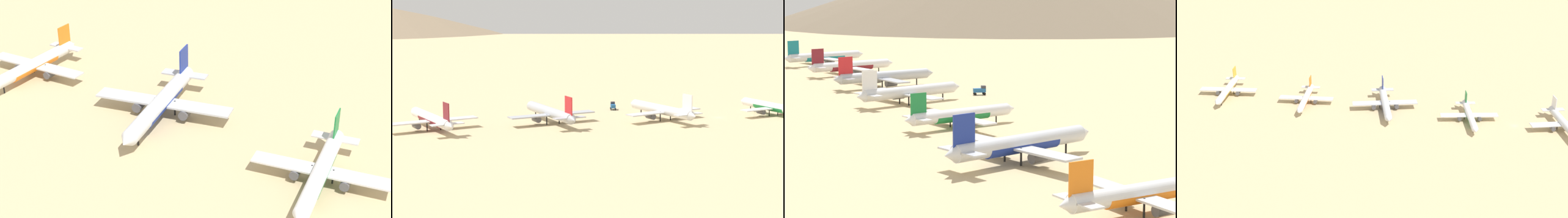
% 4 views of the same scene
% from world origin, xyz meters
% --- Properties ---
extents(parked_jet_1, '(44.38, 36.02, 12.81)m').
position_xyz_m(parked_jet_1, '(-13.68, -134.03, 4.26)').
color(parked_jet_1, silver).
rests_on(parked_jet_1, ground).
extents(parked_jet_2, '(51.53, 42.25, 14.97)m').
position_xyz_m(parked_jet_2, '(-11.75, -81.14, 4.98)').
color(parked_jet_2, silver).
rests_on(parked_jet_2, ground).
extents(parked_jet_3, '(44.06, 35.99, 12.73)m').
position_xyz_m(parked_jet_3, '(-2.36, -27.39, 4.23)').
color(parked_jet_3, white).
rests_on(parked_jet_3, ground).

